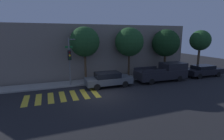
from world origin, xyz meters
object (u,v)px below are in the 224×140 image
(tree_midblock, at_px, (129,42))
(tree_far_end, at_px, (166,43))
(tree_near_corner, at_px, (85,42))
(tree_behind_truck, at_px, (200,41))
(sedan_near_corner, at_px, (108,79))
(sedan_middle, at_px, (203,70))
(traffic_light_pole, at_px, (74,53))
(pickup_truck, at_px, (164,72))

(tree_midblock, distance_m, tree_far_end, 4.88)
(tree_near_corner, relative_size, tree_behind_truck, 1.04)
(sedan_near_corner, height_order, sedan_middle, sedan_near_corner)
(sedan_middle, distance_m, tree_behind_truck, 4.41)
(tree_near_corner, bearing_deg, sedan_middle, -9.63)
(tree_behind_truck, bearing_deg, sedan_middle, -123.49)
(sedan_middle, bearing_deg, tree_behind_truck, 56.51)
(tree_midblock, height_order, tree_far_end, tree_midblock)
(traffic_light_pole, distance_m, tree_behind_truck, 16.55)
(sedan_middle, relative_size, tree_midblock, 0.82)
(tree_near_corner, height_order, tree_far_end, tree_near_corner)
(pickup_truck, height_order, sedan_middle, pickup_truck)
(tree_midblock, bearing_deg, tree_behind_truck, 0.00)
(sedan_near_corner, height_order, tree_far_end, tree_far_end)
(sedan_middle, bearing_deg, pickup_truck, -180.00)
(traffic_light_pole, bearing_deg, tree_behind_truck, 3.69)
(tree_midblock, xyz_separation_m, tree_behind_truck, (10.28, 0.00, 0.03))
(tree_near_corner, xyz_separation_m, tree_far_end, (9.87, 0.00, -0.30))
(tree_behind_truck, bearing_deg, pickup_truck, -162.17)
(tree_far_end, xyz_separation_m, tree_behind_truck, (5.40, -0.00, 0.23))
(traffic_light_pole, xyz_separation_m, sedan_near_corner, (2.92, -1.27, -2.48))
(traffic_light_pole, bearing_deg, sedan_middle, -4.84)
(traffic_light_pole, xyz_separation_m, tree_near_corner, (1.22, 1.06, 0.98))
(traffic_light_pole, distance_m, tree_far_end, 11.16)
(pickup_truck, distance_m, tree_midblock, 4.97)
(traffic_light_pole, distance_m, tree_near_corner, 1.89)
(sedan_near_corner, height_order, pickup_truck, pickup_truck)
(tree_midblock, bearing_deg, pickup_truck, -37.50)
(sedan_near_corner, bearing_deg, traffic_light_pole, 156.52)
(traffic_light_pole, height_order, tree_midblock, tree_midblock)
(tree_far_end, height_order, tree_behind_truck, tree_far_end)
(tree_near_corner, bearing_deg, tree_midblock, -0.00)
(tree_behind_truck, bearing_deg, tree_far_end, 180.00)
(traffic_light_pole, height_order, pickup_truck, traffic_light_pole)
(tree_far_end, bearing_deg, tree_behind_truck, -0.00)
(pickup_truck, bearing_deg, tree_midblock, 142.50)
(tree_behind_truck, bearing_deg, sedan_near_corner, -170.26)
(traffic_light_pole, distance_m, sedan_near_corner, 4.03)
(sedan_near_corner, distance_m, sedan_middle, 12.03)
(pickup_truck, xyz_separation_m, tree_midblock, (-3.04, 2.33, 3.16))
(tree_behind_truck, bearing_deg, tree_near_corner, 180.00)
(tree_far_end, relative_size, tree_behind_truck, 1.01)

